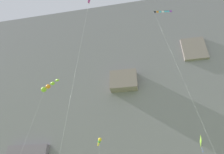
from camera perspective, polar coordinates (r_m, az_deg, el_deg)
name	(u,v)px	position (r m, az deg, el deg)	size (l,w,h in m)	color
cliff_face	(128,93)	(83.35, 4.62, -4.63)	(180.00, 29.10, 82.31)	gray
kite_diamond_low_right	(88,9)	(30.99, -7.10, 19.02)	(0.88, 4.00, 30.71)	#CC3399
kite_windsock_low_center	(48,87)	(37.32, -18.16, -2.73)	(4.86, 4.07, 21.58)	#8CCC33
kite_diamond_far_right	(201,142)	(40.46, 24.38, -16.86)	(2.08, 3.93, 13.52)	#8CCC33
kite_windsock_high_left	(99,142)	(34.17, -3.69, -18.19)	(1.52, 3.81, 12.09)	yellow
kite_banner_high_center	(166,22)	(35.18, 15.43, 15.25)	(4.26, 4.55, 32.00)	black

